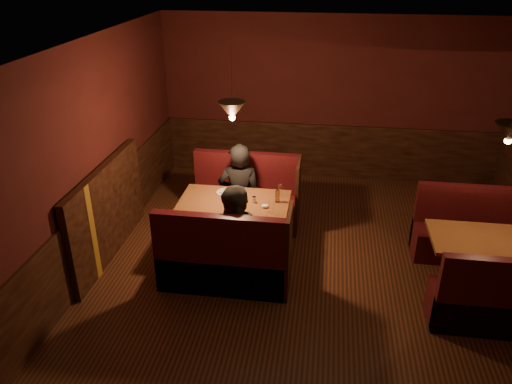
# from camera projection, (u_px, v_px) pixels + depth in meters

# --- Properties ---
(room) EXTENTS (6.02, 7.02, 2.92)m
(room) POSITION_uv_depth(u_px,v_px,m) (303.00, 212.00, 5.88)
(room) COLOR #381F13
(room) RESTS_ON ground
(main_table) EXTENTS (1.48, 0.90, 1.03)m
(main_table) POSITION_uv_depth(u_px,v_px,m) (235.00, 213.00, 6.77)
(main_table) COLOR brown
(main_table) RESTS_ON ground
(main_bench_far) EXTENTS (1.62, 0.58, 1.11)m
(main_bench_far) POSITION_uv_depth(u_px,v_px,m) (247.00, 202.00, 7.63)
(main_bench_far) COLOR black
(main_bench_far) RESTS_ON ground
(main_bench_near) EXTENTS (1.62, 0.58, 1.11)m
(main_bench_near) POSITION_uv_depth(u_px,v_px,m) (225.00, 264.00, 6.14)
(main_bench_near) COLOR black
(main_bench_near) RESTS_ON ground
(second_table) EXTENTS (1.27, 0.81, 0.71)m
(second_table) POSITION_uv_depth(u_px,v_px,m) (482.00, 252.00, 6.06)
(second_table) COLOR brown
(second_table) RESTS_ON ground
(second_bench_far) EXTENTS (1.40, 0.52, 1.00)m
(second_bench_far) POSITION_uv_depth(u_px,v_px,m) (467.00, 235.00, 6.82)
(second_bench_far) COLOR black
(second_bench_far) RESTS_ON ground
(second_bench_near) EXTENTS (1.40, 0.52, 1.00)m
(second_bench_near) POSITION_uv_depth(u_px,v_px,m) (499.00, 305.00, 5.47)
(second_bench_near) COLOR black
(second_bench_near) RESTS_ON ground
(diner_a) EXTENTS (0.66, 0.45, 1.74)m
(diner_a) POSITION_uv_depth(u_px,v_px,m) (239.00, 178.00, 7.19)
(diner_a) COLOR black
(diner_a) RESTS_ON ground
(diner_b) EXTENTS (0.87, 0.71, 1.67)m
(diner_b) POSITION_uv_depth(u_px,v_px,m) (238.00, 224.00, 6.05)
(diner_b) COLOR #2F2C26
(diner_b) RESTS_ON ground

